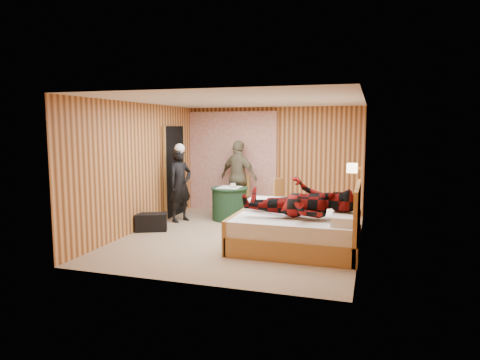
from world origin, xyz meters
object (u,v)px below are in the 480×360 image
(nightstand, at_px, (348,224))
(duffel_bag, at_px, (151,222))
(chair_near, at_px, (274,196))
(man_on_bed, at_px, (299,192))
(wall_lamp, at_px, (352,168))
(man_at_table, at_px, (239,177))
(chair_far, at_px, (239,191))
(woman_standing, at_px, (180,185))
(bed, at_px, (299,230))
(round_table, at_px, (229,203))

(nightstand, distance_m, duffel_bag, 3.76)
(chair_near, relative_size, man_on_bed, 0.53)
(wall_lamp, distance_m, chair_near, 2.13)
(nightstand, xyz_separation_m, duffel_bag, (-3.73, -0.42, -0.13))
(wall_lamp, xyz_separation_m, man_on_bed, (-0.77, -1.13, -0.31))
(nightstand, distance_m, chair_near, 2.04)
(man_at_table, bearing_deg, chair_far, 147.47)
(man_on_bed, bearing_deg, woman_standing, 151.10)
(nightstand, height_order, chair_far, chair_far)
(bed, height_order, chair_near, bed)
(woman_standing, bearing_deg, duffel_bag, -167.06)
(wall_lamp, relative_size, man_at_table, 0.15)
(wall_lamp, height_order, nightstand, wall_lamp)
(nightstand, distance_m, man_on_bed, 1.43)
(bed, relative_size, man_on_bed, 1.17)
(woman_standing, bearing_deg, chair_far, -17.13)
(round_table, distance_m, chair_far, 0.67)
(nightstand, height_order, man_at_table, man_at_table)
(bed, xyz_separation_m, duffel_bag, (-2.97, 0.37, -0.15))
(wall_lamp, height_order, round_table, wall_lamp)
(chair_near, relative_size, duffel_bag, 1.55)
(chair_far, xyz_separation_m, duffel_bag, (-1.17, -2.08, -0.37))
(chair_far, bearing_deg, nightstand, -14.18)
(round_table, height_order, man_on_bed, man_on_bed)
(wall_lamp, relative_size, duffel_bag, 0.43)
(bed, distance_m, woman_standing, 3.12)
(duffel_bag, bearing_deg, chair_near, 12.96)
(wall_lamp, xyz_separation_m, chair_near, (-1.68, 1.07, -0.76))
(chair_far, bearing_deg, woman_standing, -112.23)
(bed, bearing_deg, round_table, 135.44)
(wall_lamp, bearing_deg, chair_near, 147.42)
(round_table, xyz_separation_m, chair_far, (0.03, 0.64, 0.18))
(wall_lamp, relative_size, chair_far, 0.28)
(chair_near, bearing_deg, wall_lamp, 71.42)
(wall_lamp, distance_m, nightstand, 1.01)
(nightstand, xyz_separation_m, man_at_table, (-2.59, 1.70, 0.56))
(nightstand, distance_m, chair_far, 3.07)
(round_table, distance_m, man_at_table, 0.84)
(chair_near, height_order, duffel_bag, chair_near)
(chair_near, xyz_separation_m, duffel_bag, (-2.10, -1.61, -0.37))
(bed, height_order, man_on_bed, man_on_bed)
(duffel_bag, bearing_deg, round_table, 27.08)
(woman_standing, height_order, man_at_table, man_at_table)
(wall_lamp, height_order, chair_near, wall_lamp)
(round_table, distance_m, woman_standing, 1.15)
(chair_far, xyz_separation_m, woman_standing, (-0.98, -1.13, 0.26))
(duffel_bag, height_order, man_on_bed, man_on_bed)
(round_table, height_order, chair_far, chair_far)
(nightstand, bearing_deg, duffel_bag, -173.63)
(chair_near, height_order, woman_standing, woman_standing)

